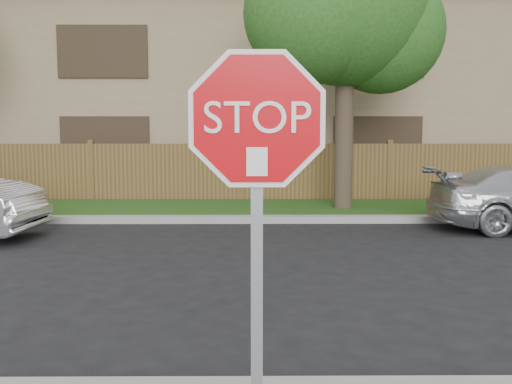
{
  "coord_description": "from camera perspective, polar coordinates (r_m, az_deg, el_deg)",
  "views": [
    {
      "loc": [
        0.28,
        -4.63,
        2.13
      ],
      "look_at": [
        0.31,
        -0.9,
        1.7
      ],
      "focal_mm": 42.0,
      "sensor_mm": 36.0,
      "label": 1
    }
  ],
  "objects": [
    {
      "name": "stop_sign",
      "position": [
        3.16,
        0.08,
        1.14
      ],
      "size": [
        1.01,
        0.13,
        2.55
      ],
      "color": "gray",
      "rests_on": "sidewalk_near"
    },
    {
      "name": "far_curb",
      "position": [
        12.95,
        -1.71,
        -2.61
      ],
      "size": [
        70.0,
        0.3,
        0.15
      ],
      "primitive_type": "cube",
      "color": "gray",
      "rests_on": "ground"
    },
    {
      "name": "tree_mid",
      "position": [
        14.63,
        8.73,
        17.26
      ],
      "size": [
        4.8,
        3.9,
        7.35
      ],
      "color": "#382B21",
      "rests_on": "ground"
    },
    {
      "name": "apartment_building",
      "position": [
        21.68,
        -1.22,
        10.21
      ],
      "size": [
        35.2,
        9.2,
        7.2
      ],
      "color": "#8C7A56",
      "rests_on": "ground"
    },
    {
      "name": "grass_strip",
      "position": [
        14.58,
        -1.57,
        -1.64
      ],
      "size": [
        70.0,
        3.0,
        0.12
      ],
      "primitive_type": "cube",
      "color": "#1E4714",
      "rests_on": "ground"
    },
    {
      "name": "fence",
      "position": [
        16.09,
        -1.46,
        1.77
      ],
      "size": [
        70.0,
        0.12,
        1.6
      ],
      "primitive_type": "cube",
      "color": "#513A1C",
      "rests_on": "ground"
    }
  ]
}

